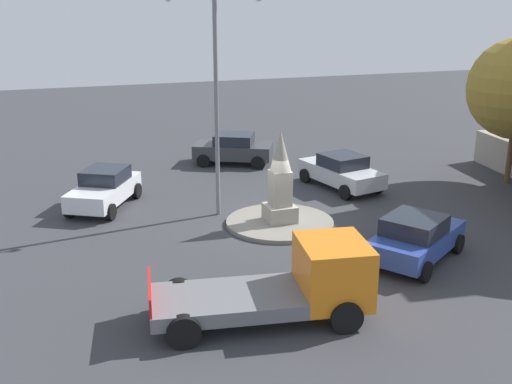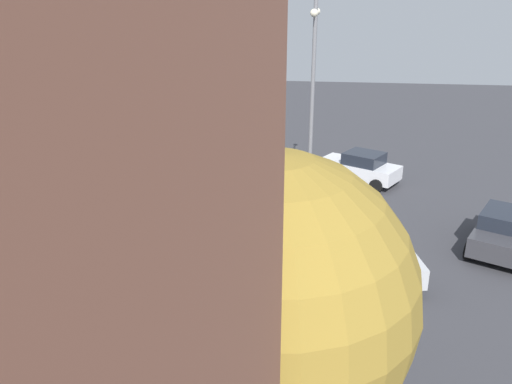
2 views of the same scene
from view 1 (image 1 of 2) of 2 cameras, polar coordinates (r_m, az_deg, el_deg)
ground_plane at (r=22.92m, az=2.20°, el=-3.01°), size 80.00×80.00×0.00m
traffic_island at (r=22.90m, az=2.21°, el=-2.83°), size 3.98×3.98×0.15m
monument at (r=22.39m, az=2.25°, el=1.00°), size 1.07×1.07×3.38m
streetlamp at (r=22.80m, az=-3.72°, el=10.15°), size 3.55×0.28×8.49m
car_silver_far_side at (r=27.31m, az=7.88°, el=1.93°), size 2.67×4.39×1.51m
car_blue_near_island at (r=20.26m, az=14.53°, el=-4.08°), size 4.23×3.65×1.52m
car_white_waiting at (r=25.30m, az=-13.83°, el=0.35°), size 3.35×4.19×1.54m
car_dark_grey_parked_right at (r=31.05m, az=-2.10°, el=4.05°), size 4.23×3.31×1.53m
truck_orange_passing at (r=16.21m, az=3.34°, el=-8.43°), size 5.86×3.01×2.04m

